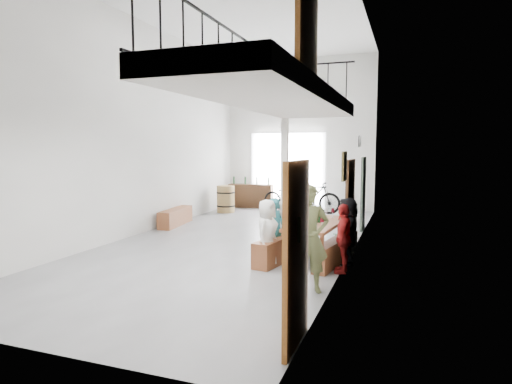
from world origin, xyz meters
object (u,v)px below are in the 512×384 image
at_px(bench_inner, 285,246).
at_px(oak_barrel, 226,199).
at_px(tasting_table, 317,226).
at_px(bicycle_near, 289,196).
at_px(side_bench, 176,217).
at_px(serving_counter, 251,196).
at_px(host_standing, 309,239).

distance_m(bench_inner, oak_barrel, 6.52).
distance_m(tasting_table, oak_barrel, 6.96).
bearing_deg(bicycle_near, side_bench, 155.82).
distance_m(tasting_table, serving_counter, 7.95).
bearing_deg(tasting_table, bicycle_near, 114.94).
height_order(oak_barrel, bicycle_near, bicycle_near).
bearing_deg(serving_counter, side_bench, -104.47).
xyz_separation_m(bench_inner, side_bench, (-4.03, 2.57, -0.00)).
relative_size(side_bench, bicycle_near, 0.88).
height_order(side_bench, serving_counter, serving_counter).
bearing_deg(bicycle_near, host_standing, -157.12).
height_order(tasting_table, side_bench, tasting_table).
bearing_deg(bicycle_near, serving_counter, 86.74).
height_order(tasting_table, bench_inner, tasting_table).
bearing_deg(bicycle_near, oak_barrel, 127.63).
bearing_deg(tasting_table, oak_barrel, 133.89).
xyz_separation_m(tasting_table, side_bench, (-4.70, 2.61, -0.47)).
xyz_separation_m(bench_inner, serving_counter, (-3.28, 6.85, 0.20)).
height_order(side_bench, host_standing, host_standing).
relative_size(host_standing, bicycle_near, 0.86).
height_order(bench_inner, oak_barrel, oak_barrel).
relative_size(serving_counter, bicycle_near, 0.86).
height_order(bench_inner, side_bench, bench_inner).
bearing_deg(oak_barrel, bench_inner, -55.71).
height_order(side_bench, oak_barrel, oak_barrel).
xyz_separation_m(bench_inner, oak_barrel, (-3.67, 5.38, 0.22)).
height_order(bench_inner, bicycle_near, bicycle_near).
height_order(oak_barrel, host_standing, host_standing).
xyz_separation_m(tasting_table, serving_counter, (-3.95, 6.90, -0.26)).
height_order(bench_inner, host_standing, host_standing).
bearing_deg(tasting_table, side_bench, 156.19).
distance_m(bench_inner, bicycle_near, 6.83).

